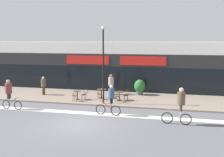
{
  "coord_description": "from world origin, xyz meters",
  "views": [
    {
      "loc": [
        5.38,
        -14.3,
        5.01
      ],
      "look_at": [
        0.73,
        5.79,
        1.99
      ],
      "focal_mm": 42.0,
      "sensor_mm": 36.0,
      "label": 1
    }
  ],
  "objects": [
    {
      "name": "cyclist_0",
      "position": [
        -6.15,
        2.24,
        1.32
      ],
      "size": [
        1.64,
        0.52,
        2.18
      ],
      "rotation": [
        0.0,
        0.0,
        -0.05
      ],
      "color": "black",
      "rests_on": "ground"
    },
    {
      "name": "pedestrian_near_end",
      "position": [
        -5.91,
        6.99,
        1.1
      ],
      "size": [
        0.53,
        0.53,
        1.65
      ],
      "rotation": [
        0.0,
        0.0,
        -0.3
      ],
      "color": "#4C3D2D",
      "rests_on": "sidewalk_slab"
    },
    {
      "name": "cafe_chair_0_near",
      "position": [
        -2.22,
        5.2,
        0.64
      ],
      "size": [
        0.41,
        0.58,
        0.9
      ],
      "rotation": [
        0.0,
        0.0,
        1.56
      ],
      "color": "#4C3823",
      "rests_on": "sidewalk_slab"
    },
    {
      "name": "storefront_facade",
      "position": [
        0.0,
        11.96,
        2.42
      ],
      "size": [
        40.0,
        4.06,
        4.85
      ],
      "color": "silver",
      "rests_on": "ground"
    },
    {
      "name": "cyclist_1",
      "position": [
        5.91,
        1.37,
        1.33
      ],
      "size": [
        1.78,
        0.5,
        2.25
      ],
      "rotation": [
        0.0,
        0.0,
        3.12
      ],
      "color": "black",
      "rests_on": "ground"
    },
    {
      "name": "bistro_table_2",
      "position": [
        1.22,
        6.33,
        0.64
      ],
      "size": [
        0.79,
        0.79,
        0.72
      ],
      "color": "black",
      "rests_on": "sidewalk_slab"
    },
    {
      "name": "bistro_table_1",
      "position": [
        -0.43,
        6.87,
        0.68
      ],
      "size": [
        0.8,
        0.8,
        0.77
      ],
      "color": "black",
      "rests_on": "sidewalk_slab"
    },
    {
      "name": "pedestrian_far_end",
      "position": [
        0.01,
        8.51,
        1.22
      ],
      "size": [
        0.56,
        0.56,
        1.84
      ],
      "rotation": [
        0.0,
        0.0,
        2.93
      ],
      "color": "black",
      "rests_on": "sidewalk_slab"
    },
    {
      "name": "bistro_table_0",
      "position": [
        -2.22,
        5.82,
        0.63
      ],
      "size": [
        0.61,
        0.61,
        0.72
      ],
      "color": "black",
      "rests_on": "sidewalk_slab"
    },
    {
      "name": "sidewalk_slab",
      "position": [
        0.0,
        7.25,
        0.06
      ],
      "size": [
        40.0,
        5.5,
        0.12
      ],
      "primitive_type": "cube",
      "color": "gray",
      "rests_on": "ground"
    },
    {
      "name": "bike_lane_stripe",
      "position": [
        0.0,
        2.47,
        0.0
      ],
      "size": [
        36.0,
        0.7,
        0.01
      ],
      "primitive_type": "cube",
      "color": "silver",
      "rests_on": "ground"
    },
    {
      "name": "cafe_chair_2_side",
      "position": [
        1.84,
        6.34,
        0.64
      ],
      "size": [
        0.59,
        0.43,
        0.9
      ],
      "rotation": [
        0.0,
        0.0,
        3.21
      ],
      "color": "#4C3823",
      "rests_on": "sidewalk_slab"
    },
    {
      "name": "cafe_chair_0_side",
      "position": [
        -1.6,
        5.83,
        0.64
      ],
      "size": [
        0.58,
        0.41,
        0.9
      ],
      "rotation": [
        0.0,
        0.0,
        3.17
      ],
      "color": "#4C3823",
      "rests_on": "sidewalk_slab"
    },
    {
      "name": "cyclist_2",
      "position": [
        1.42,
        2.35,
        1.17
      ],
      "size": [
        1.77,
        0.52,
        2.07
      ],
      "rotation": [
        0.0,
        0.0,
        3.06
      ],
      "color": "black",
      "rests_on": "ground"
    },
    {
      "name": "planter_pot",
      "position": [
        2.57,
        8.92,
        0.85
      ],
      "size": [
        0.98,
        0.98,
        1.38
      ],
      "color": "#4C4C51",
      "rests_on": "sidewalk_slab"
    },
    {
      "name": "ground_plane",
      "position": [
        0.0,
        0.0,
        0.0
      ],
      "size": [
        120.0,
        120.0,
        0.0
      ],
      "primitive_type": "plane",
      "color": "#5B5B60"
    },
    {
      "name": "cafe_chair_1_near",
      "position": [
        -0.44,
        6.25,
        0.64
      ],
      "size": [
        0.44,
        0.59,
        0.9
      ],
      "rotation": [
        0.0,
        0.0,
        1.47
      ],
      "color": "#4C3823",
      "rests_on": "sidewalk_slab"
    },
    {
      "name": "lamp_post",
      "position": [
        0.23,
        4.99,
        3.5
      ],
      "size": [
        0.26,
        0.26,
        5.93
      ],
      "color": "black",
      "rests_on": "sidewalk_slab"
    },
    {
      "name": "cafe_chair_2_near",
      "position": [
        1.21,
        5.71,
        0.64
      ],
      "size": [
        0.43,
        0.59,
        0.9
      ],
      "rotation": [
        0.0,
        0.0,
        1.48
      ],
      "color": "#4C3823",
      "rests_on": "sidewalk_slab"
    }
  ]
}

